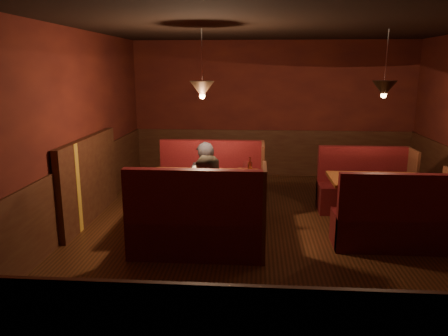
# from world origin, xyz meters

# --- Properties ---
(room) EXTENTS (6.02, 7.02, 2.92)m
(room) POSITION_xyz_m (-0.28, 0.04, 1.05)
(room) COLOR black
(room) RESTS_ON ground
(main_table) EXTENTS (1.56, 0.95, 1.09)m
(main_table) POSITION_xyz_m (-1.07, 0.00, 0.64)
(main_table) COLOR #5D2914
(main_table) RESTS_ON ground
(main_bench_far) EXTENTS (1.72, 0.61, 1.17)m
(main_bench_far) POSITION_xyz_m (-1.05, 0.89, 0.37)
(main_bench_far) COLOR #3B0A0E
(main_bench_far) RESTS_ON ground
(main_bench_near) EXTENTS (1.72, 0.61, 1.17)m
(main_bench_near) POSITION_xyz_m (-1.05, -0.89, 0.37)
(main_bench_near) COLOR #3B0A0E
(main_bench_near) RESTS_ON ground
(second_table) EXTENTS (1.35, 0.86, 0.76)m
(second_table) POSITION_xyz_m (1.43, 0.32, 0.56)
(second_table) COLOR #5D2914
(second_table) RESTS_ON ground
(second_bench_far) EXTENTS (1.49, 0.56, 1.06)m
(second_bench_far) POSITION_xyz_m (1.46, 1.13, 0.34)
(second_bench_far) COLOR #3B0A0E
(second_bench_far) RESTS_ON ground
(second_bench_near) EXTENTS (1.49, 0.56, 1.06)m
(second_bench_near) POSITION_xyz_m (1.46, -0.48, 0.34)
(second_bench_near) COLOR #3B0A0E
(second_bench_near) RESTS_ON ground
(diner_a) EXTENTS (0.58, 0.38, 1.58)m
(diner_a) POSITION_xyz_m (-1.13, 0.57, 0.79)
(diner_a) COLOR black
(diner_a) RESTS_ON ground
(diner_b) EXTENTS (0.83, 0.67, 1.59)m
(diner_b) POSITION_xyz_m (-0.92, -0.57, 0.79)
(diner_b) COLOR #3F392D
(diner_b) RESTS_ON ground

